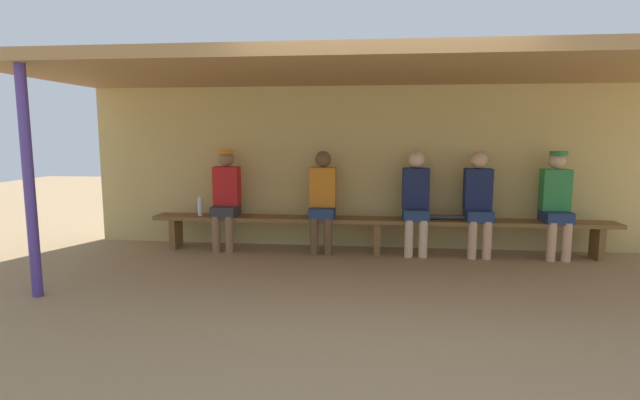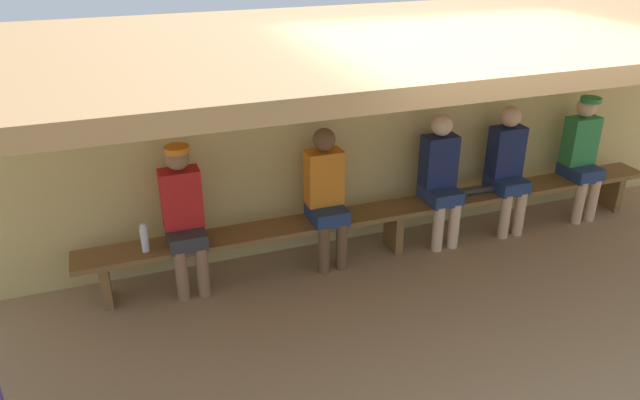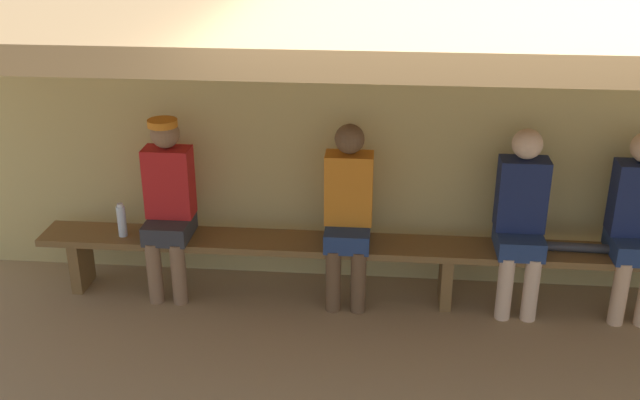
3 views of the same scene
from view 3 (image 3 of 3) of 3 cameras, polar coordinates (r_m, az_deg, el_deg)
name	(u,v)px [view 3 (image 3 of 3)]	position (r m, az deg, el deg)	size (l,w,h in m)	color
back_wall	(450,142)	(5.65, 9.80, 4.37)	(8.00, 0.20, 2.20)	tan
dugout_roof	(481,9)	(4.12, 12.15, 13.97)	(8.00, 2.80, 0.12)	#9E7547
bench	(447,255)	(5.51, 9.62, -4.17)	(6.00, 0.36, 0.46)	brown
player_with_sunglasses	(168,200)	(5.56, -11.45, 0.04)	(0.34, 0.42, 1.34)	#333338
player_in_blue	(521,214)	(5.43, 15.01, -1.07)	(0.34, 0.42, 1.34)	navy
player_middle	(348,208)	(5.35, 2.15, -0.63)	(0.34, 0.42, 1.34)	navy
player_shirtless_tan	(637,219)	(5.63, 22.90, -1.32)	(0.34, 0.42, 1.34)	navy
water_bottle_orange	(122,220)	(5.70, -14.81, -1.51)	(0.07, 0.07, 0.26)	silver
baseball_bat	(569,247)	(5.60, 18.37, -3.41)	(0.07, 0.07, 0.83)	#333338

